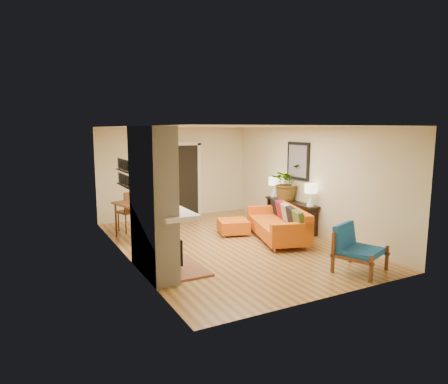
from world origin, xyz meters
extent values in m
plane|color=tan|center=(0.00, 0.00, 0.00)|extent=(6.50, 6.50, 0.00)
plane|color=white|center=(0.00, 0.00, 2.60)|extent=(6.50, 6.50, 0.00)
plane|color=beige|center=(0.00, 3.25, 1.30)|extent=(4.50, 0.00, 4.50)
plane|color=beige|center=(0.00, -3.25, 1.30)|extent=(4.50, 0.00, 4.50)
plane|color=beige|center=(-2.25, 0.00, 1.30)|extent=(0.00, 6.50, 6.50)
plane|color=beige|center=(2.25, 0.00, 1.30)|extent=(0.00, 6.50, 6.50)
cube|color=black|center=(0.25, 3.22, 1.05)|extent=(0.88, 0.06, 2.10)
cube|color=white|center=(-0.24, 3.21, 1.05)|extent=(0.10, 0.08, 2.18)
cube|color=white|center=(0.74, 3.21, 1.05)|extent=(0.10, 0.08, 2.18)
cube|color=white|center=(0.25, 3.21, 2.13)|extent=(1.08, 0.08, 0.10)
cube|color=black|center=(2.22, 0.40, 1.75)|extent=(0.04, 0.85, 0.95)
cube|color=slate|center=(2.19, 0.40, 1.75)|extent=(0.01, 0.70, 0.80)
cube|color=black|center=(-2.21, 0.35, 1.42)|extent=(0.06, 0.95, 0.02)
cube|color=black|center=(-2.21, 0.35, 1.72)|extent=(0.06, 0.95, 0.02)
cube|color=white|center=(-2.04, -1.00, 1.86)|extent=(0.42, 1.50, 1.48)
cube|color=white|center=(-2.04, -1.00, 0.56)|extent=(0.42, 1.50, 1.12)
cube|color=white|center=(-1.79, -1.00, 1.12)|extent=(0.60, 1.68, 0.08)
cube|color=black|center=(-1.83, -1.00, 0.45)|extent=(0.03, 0.72, 0.78)
cube|color=brown|center=(-1.53, -1.00, 0.02)|extent=(0.75, 1.30, 0.04)
cube|color=black|center=(-1.71, -1.00, 0.34)|extent=(0.30, 0.36, 0.48)
cylinder|color=black|center=(-1.71, -1.00, 0.78)|extent=(0.10, 0.10, 0.40)
cube|color=gold|center=(-1.82, -1.00, 1.75)|extent=(0.04, 0.95, 0.95)
cube|color=silver|center=(-1.80, -1.00, 1.75)|extent=(0.01, 0.82, 0.82)
cylinder|color=silver|center=(0.58, -0.98, 0.05)|extent=(0.05, 0.05, 0.10)
cylinder|color=silver|center=(1.26, -1.19, 0.05)|extent=(0.05, 0.05, 0.10)
cylinder|color=silver|center=(1.13, 0.81, 0.05)|extent=(0.05, 0.05, 0.10)
cylinder|color=silver|center=(1.81, 0.61, 0.05)|extent=(0.05, 0.05, 0.10)
cube|color=orange|center=(1.19, -0.19, 0.25)|extent=(1.49, 2.30, 0.30)
cube|color=orange|center=(1.53, -0.29, 0.58)|extent=(0.82, 2.09, 0.35)
cube|color=orange|center=(0.91, -1.12, 0.51)|extent=(0.92, 0.44, 0.20)
cube|color=orange|center=(1.48, 0.74, 0.51)|extent=(0.92, 0.44, 0.20)
cube|color=#4C662B|center=(1.16, -1.02, 0.63)|extent=(0.31, 0.45, 0.42)
cube|color=black|center=(1.28, -0.64, 0.63)|extent=(0.31, 0.45, 0.42)
cube|color=#A3A49F|center=(1.40, -0.25, 0.63)|extent=(0.31, 0.45, 0.42)
cube|color=maroon|center=(1.50, 0.09, 0.63)|extent=(0.31, 0.45, 0.42)
cube|color=black|center=(1.62, 0.47, 0.63)|extent=(0.31, 0.45, 0.42)
cylinder|color=silver|center=(0.16, 0.49, 0.03)|extent=(0.04, 0.04, 0.06)
cylinder|color=silver|center=(0.71, 0.33, 0.03)|extent=(0.04, 0.04, 0.06)
cylinder|color=silver|center=(0.32, 1.03, 0.03)|extent=(0.04, 0.04, 0.06)
cylinder|color=silver|center=(0.86, 0.88, 0.03)|extent=(0.04, 0.04, 0.06)
cube|color=orange|center=(0.51, 0.68, 0.21)|extent=(0.86, 0.86, 0.30)
cube|color=brown|center=(0.92, -2.79, 0.31)|extent=(0.33, 0.75, 0.05)
cube|color=brown|center=(1.05, -3.11, 0.23)|extent=(0.07, 0.07, 0.46)
cube|color=brown|center=(0.80, -2.47, 0.37)|extent=(0.07, 0.07, 0.73)
cube|color=brown|center=(1.62, -2.51, 0.31)|extent=(0.33, 0.75, 0.05)
cube|color=brown|center=(1.75, -2.83, 0.23)|extent=(0.07, 0.07, 0.46)
cube|color=brown|center=(1.50, -2.19, 0.37)|extent=(0.07, 0.07, 0.73)
cube|color=#1A659C|center=(1.27, -2.65, 0.38)|extent=(0.88, 0.86, 0.10)
cube|color=#1A659C|center=(1.16, -2.36, 0.63)|extent=(0.71, 0.41, 0.43)
cube|color=brown|center=(-1.65, 1.43, 0.82)|extent=(1.03, 1.27, 0.04)
cylinder|color=brown|center=(-1.83, 0.89, 0.40)|extent=(0.06, 0.06, 0.80)
cylinder|color=brown|center=(-1.23, 1.05, 0.40)|extent=(0.06, 0.06, 0.80)
cylinder|color=brown|center=(-2.07, 1.81, 0.40)|extent=(0.06, 0.06, 0.80)
cylinder|color=brown|center=(-1.47, 1.96, 0.40)|extent=(0.06, 0.06, 0.80)
cube|color=brown|center=(-1.31, 0.77, 0.50)|extent=(0.57, 0.57, 0.04)
cube|color=brown|center=(-1.36, 0.99, 0.77)|extent=(0.46, 0.16, 0.51)
cylinder|color=brown|center=(-1.44, 0.54, 0.24)|extent=(0.04, 0.04, 0.49)
cylinder|color=brown|center=(-1.08, 0.64, 0.24)|extent=(0.04, 0.04, 0.49)
cylinder|color=brown|center=(-1.54, 0.91, 0.24)|extent=(0.04, 0.04, 0.49)
cylinder|color=brown|center=(-1.17, 1.00, 0.24)|extent=(0.04, 0.04, 0.49)
cube|color=brown|center=(-1.67, 2.16, 0.50)|extent=(0.57, 0.57, 0.04)
cube|color=brown|center=(-1.62, 1.95, 0.77)|extent=(0.46, 0.16, 0.51)
cylinder|color=brown|center=(-1.81, 1.93, 0.24)|extent=(0.04, 0.04, 0.49)
cylinder|color=brown|center=(-1.44, 2.03, 0.24)|extent=(0.04, 0.04, 0.49)
cylinder|color=brown|center=(-1.90, 2.30, 0.24)|extent=(0.04, 0.04, 0.49)
cylinder|color=brown|center=(-1.54, 2.39, 0.24)|extent=(0.04, 0.04, 0.49)
cube|color=black|center=(2.07, 0.45, 0.70)|extent=(0.34, 1.85, 0.05)
cube|color=black|center=(2.07, -0.40, 0.34)|extent=(0.30, 0.04, 0.68)
cube|color=black|center=(2.07, 1.30, 0.34)|extent=(0.30, 0.04, 0.68)
cone|color=white|center=(2.07, -0.30, 0.88)|extent=(0.18, 0.18, 0.30)
cylinder|color=white|center=(2.07, -0.30, 1.05)|extent=(0.03, 0.03, 0.06)
cylinder|color=#FFEABF|center=(2.07, -0.30, 1.16)|extent=(0.30, 0.30, 0.22)
cone|color=white|center=(2.07, 1.22, 0.88)|extent=(0.18, 0.18, 0.30)
cylinder|color=white|center=(2.07, 1.22, 1.05)|extent=(0.03, 0.03, 0.06)
cylinder|color=#FFEABF|center=(2.07, 1.22, 1.16)|extent=(0.30, 0.30, 0.22)
imported|color=#1E5919|center=(2.06, 0.65, 1.20)|extent=(1.04, 0.97, 0.94)
camera|label=1|loc=(-4.11, -7.62, 2.55)|focal=32.00mm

